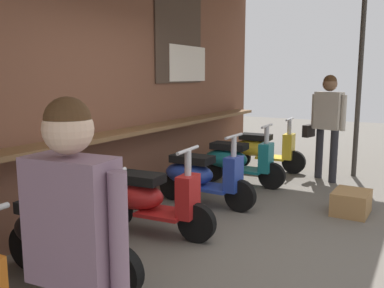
{
  "coord_description": "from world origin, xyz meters",
  "views": [
    {
      "loc": [
        -3.49,
        -1.45,
        1.68
      ],
      "look_at": [
        1.15,
        1.18,
        0.81
      ],
      "focal_mm": 38.76,
      "sensor_mm": 36.0,
      "label": 1
    }
  ],
  "objects_px": {
    "scooter_teal": "(236,160)",
    "shopper_browsing": "(73,241)",
    "scooter_black": "(63,235)",
    "scooter_yellow": "(262,149)",
    "scooter_red": "(148,198)",
    "shopper_with_handbag": "(327,117)",
    "scooter_blue": "(200,176)",
    "merchandise_crate": "(351,202)"
  },
  "relations": [
    {
      "from": "scooter_teal",
      "to": "shopper_browsing",
      "type": "bearing_deg",
      "value": -76.64
    },
    {
      "from": "scooter_black",
      "to": "scooter_yellow",
      "type": "height_order",
      "value": "same"
    },
    {
      "from": "scooter_yellow",
      "to": "shopper_browsing",
      "type": "relative_size",
      "value": 0.88
    },
    {
      "from": "shopper_browsing",
      "to": "scooter_teal",
      "type": "bearing_deg",
      "value": -170.0
    },
    {
      "from": "scooter_red",
      "to": "shopper_with_handbag",
      "type": "bearing_deg",
      "value": 66.56
    },
    {
      "from": "shopper_with_handbag",
      "to": "scooter_blue",
      "type": "bearing_deg",
      "value": -13.1
    },
    {
      "from": "scooter_blue",
      "to": "scooter_teal",
      "type": "height_order",
      "value": "same"
    },
    {
      "from": "scooter_blue",
      "to": "scooter_yellow",
      "type": "relative_size",
      "value": 1.0
    },
    {
      "from": "scooter_yellow",
      "to": "merchandise_crate",
      "type": "height_order",
      "value": "scooter_yellow"
    },
    {
      "from": "scooter_yellow",
      "to": "scooter_blue",
      "type": "bearing_deg",
      "value": -92.62
    },
    {
      "from": "merchandise_crate",
      "to": "scooter_teal",
      "type": "bearing_deg",
      "value": 71.83
    },
    {
      "from": "scooter_teal",
      "to": "merchandise_crate",
      "type": "bearing_deg",
      "value": -19.92
    },
    {
      "from": "scooter_black",
      "to": "shopper_browsing",
      "type": "xyz_separation_m",
      "value": [
        -1.07,
        -1.25,
        0.59
      ]
    },
    {
      "from": "scooter_yellow",
      "to": "shopper_with_handbag",
      "type": "xyz_separation_m",
      "value": [
        -0.17,
        -1.15,
        0.65
      ]
    },
    {
      "from": "scooter_teal",
      "to": "scooter_red",
      "type": "bearing_deg",
      "value": -91.75
    },
    {
      "from": "merchandise_crate",
      "to": "scooter_yellow",
      "type": "bearing_deg",
      "value": 45.99
    },
    {
      "from": "scooter_blue",
      "to": "shopper_with_handbag",
      "type": "relative_size",
      "value": 0.82
    },
    {
      "from": "scooter_yellow",
      "to": "shopper_with_handbag",
      "type": "distance_m",
      "value": 1.33
    },
    {
      "from": "shopper_browsing",
      "to": "scooter_blue",
      "type": "bearing_deg",
      "value": -165.18
    },
    {
      "from": "scooter_black",
      "to": "merchandise_crate",
      "type": "xyz_separation_m",
      "value": [
        2.95,
        -1.81,
        -0.25
      ]
    },
    {
      "from": "scooter_black",
      "to": "shopper_with_handbag",
      "type": "bearing_deg",
      "value": 74.34
    },
    {
      "from": "scooter_red",
      "to": "scooter_teal",
      "type": "height_order",
      "value": "same"
    },
    {
      "from": "scooter_blue",
      "to": "scooter_red",
      "type": "bearing_deg",
      "value": -89.0
    },
    {
      "from": "scooter_teal",
      "to": "shopper_browsing",
      "type": "distance_m",
      "value": 4.82
    },
    {
      "from": "scooter_black",
      "to": "scooter_yellow",
      "type": "relative_size",
      "value": 1.0
    },
    {
      "from": "scooter_black",
      "to": "merchandise_crate",
      "type": "bearing_deg",
      "value": 57.06
    },
    {
      "from": "scooter_blue",
      "to": "merchandise_crate",
      "type": "distance_m",
      "value": 1.92
    },
    {
      "from": "merchandise_crate",
      "to": "shopper_with_handbag",
      "type": "bearing_deg",
      "value": 22.74
    },
    {
      "from": "scooter_black",
      "to": "scooter_teal",
      "type": "distance_m",
      "value": 3.55
    },
    {
      "from": "scooter_teal",
      "to": "merchandise_crate",
      "type": "height_order",
      "value": "scooter_teal"
    },
    {
      "from": "shopper_browsing",
      "to": "scooter_yellow",
      "type": "bearing_deg",
      "value": -172.91
    },
    {
      "from": "scooter_red",
      "to": "scooter_yellow",
      "type": "xyz_separation_m",
      "value": [
        3.51,
        0.0,
        0.0
      ]
    },
    {
      "from": "scooter_blue",
      "to": "scooter_yellow",
      "type": "xyz_separation_m",
      "value": [
        2.33,
        -0.0,
        0.0
      ]
    },
    {
      "from": "shopper_with_handbag",
      "to": "merchandise_crate",
      "type": "distance_m",
      "value": 1.93
    },
    {
      "from": "shopper_browsing",
      "to": "shopper_with_handbag",
      "type": "bearing_deg",
      "value": 175.92
    },
    {
      "from": "shopper_with_handbag",
      "to": "scooter_red",
      "type": "bearing_deg",
      "value": -4.14
    },
    {
      "from": "merchandise_crate",
      "to": "shopper_browsing",
      "type": "bearing_deg",
      "value": 172.06
    },
    {
      "from": "scooter_blue",
      "to": "merchandise_crate",
      "type": "height_order",
      "value": "scooter_blue"
    },
    {
      "from": "scooter_blue",
      "to": "merchandise_crate",
      "type": "relative_size",
      "value": 2.72
    },
    {
      "from": "scooter_blue",
      "to": "shopper_with_handbag",
      "type": "height_order",
      "value": "shopper_with_handbag"
    },
    {
      "from": "scooter_black",
      "to": "scooter_teal",
      "type": "xyz_separation_m",
      "value": [
        3.55,
        -0.0,
        0.0
      ]
    },
    {
      "from": "scooter_yellow",
      "to": "merchandise_crate",
      "type": "xyz_separation_m",
      "value": [
        -1.75,
        -1.81,
        -0.25
      ]
    }
  ]
}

